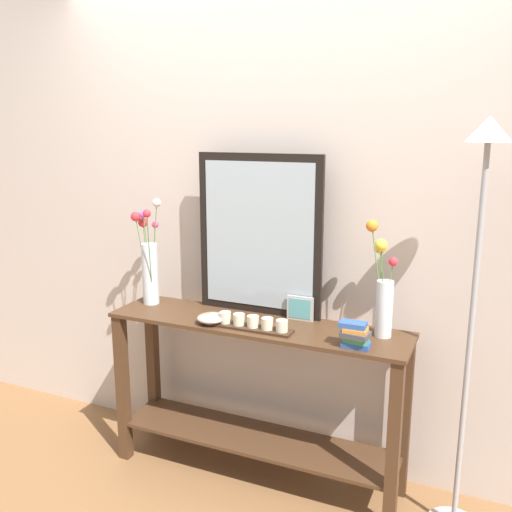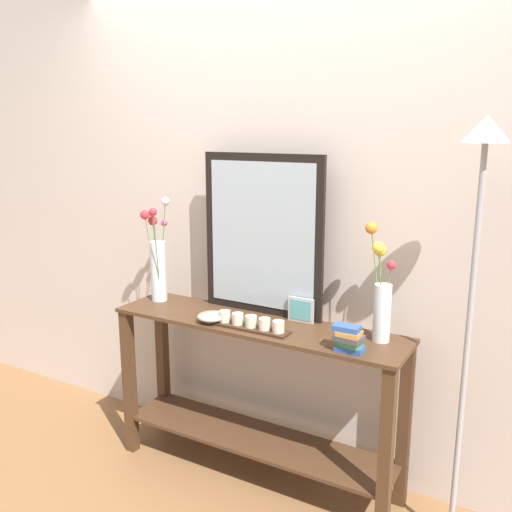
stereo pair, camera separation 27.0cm
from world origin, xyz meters
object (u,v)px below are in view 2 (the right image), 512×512
at_px(console_table, 256,385).
at_px(vase_right, 381,294).
at_px(floor_lamp, 474,271).
at_px(mirror_leaning, 262,235).
at_px(candle_tray, 251,324).
at_px(tall_vase_left, 158,261).
at_px(picture_frame_small, 301,310).
at_px(decorative_bowl, 212,317).
at_px(book_stack, 349,338).

relative_size(console_table, vase_right, 2.86).
bearing_deg(floor_lamp, mirror_leaning, 171.43).
relative_size(console_table, floor_lamp, 0.83).
bearing_deg(candle_tray, mirror_leaning, 107.04).
xyz_separation_m(tall_vase_left, picture_frame_small, (0.84, 0.06, -0.16)).
relative_size(console_table, decorative_bowl, 10.51).
bearing_deg(floor_lamp, vase_right, 168.16).
bearing_deg(vase_right, decorative_bowl, -167.20).
relative_size(mirror_leaning, tall_vase_left, 1.43).
relative_size(decorative_bowl, floor_lamp, 0.08).
relative_size(tall_vase_left, vase_right, 1.08).
bearing_deg(floor_lamp, decorative_bowl, -175.25).
xyz_separation_m(mirror_leaning, floor_lamp, (1.04, -0.16, -0.02)).
bearing_deg(picture_frame_small, tall_vase_left, -175.62).
height_order(vase_right, decorative_bowl, vase_right).
height_order(mirror_leaning, vase_right, mirror_leaning).
bearing_deg(tall_vase_left, book_stack, -8.26).
bearing_deg(book_stack, mirror_leaning, 155.02).
xyz_separation_m(candle_tray, picture_frame_small, (0.16, 0.21, 0.03)).
bearing_deg(mirror_leaning, console_table, -71.92).
relative_size(console_table, book_stack, 11.13).
bearing_deg(candle_tray, decorative_bowl, -177.41).
xyz_separation_m(tall_vase_left, candle_tray, (0.68, -0.15, -0.20)).
height_order(mirror_leaning, floor_lamp, floor_lamp).
bearing_deg(tall_vase_left, console_table, -4.78).
relative_size(decorative_bowl, book_stack, 1.06).
bearing_deg(console_table, tall_vase_left, 175.22).
distance_m(mirror_leaning, candle_tray, 0.46).
bearing_deg(tall_vase_left, mirror_leaning, 9.06).
height_order(vase_right, candle_tray, vase_right).
bearing_deg(picture_frame_small, vase_right, -5.95).
relative_size(console_table, tall_vase_left, 2.65).
relative_size(tall_vase_left, candle_tray, 1.46).
relative_size(mirror_leaning, decorative_bowl, 5.65).
distance_m(console_table, candle_tray, 0.38).
distance_m(tall_vase_left, book_stack, 1.21).
relative_size(vase_right, book_stack, 3.89).
height_order(candle_tray, book_stack, book_stack).
bearing_deg(candle_tray, picture_frame_small, 52.73).
bearing_deg(vase_right, candle_tray, -163.49).
distance_m(console_table, book_stack, 0.67).
relative_size(mirror_leaning, vase_right, 1.54).
bearing_deg(tall_vase_left, floor_lamp, -2.09).
xyz_separation_m(vase_right, decorative_bowl, (-0.79, -0.18, -0.19)).
bearing_deg(book_stack, vase_right, 69.12).
relative_size(tall_vase_left, decorative_bowl, 3.96).
distance_m(vase_right, floor_lamp, 0.44).
xyz_separation_m(console_table, picture_frame_small, (0.19, 0.12, 0.40)).
bearing_deg(console_table, decorative_bowl, -151.79).
bearing_deg(tall_vase_left, candle_tray, -12.30).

